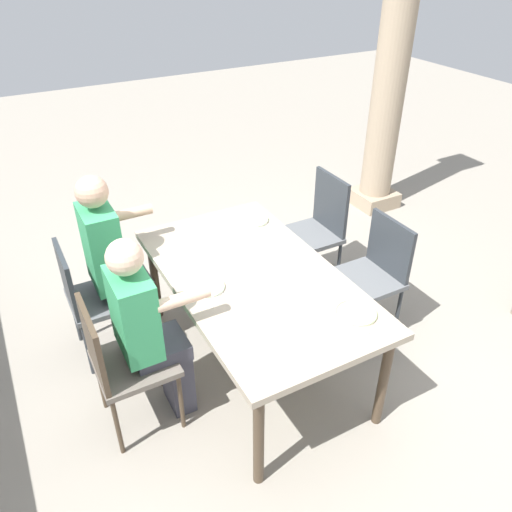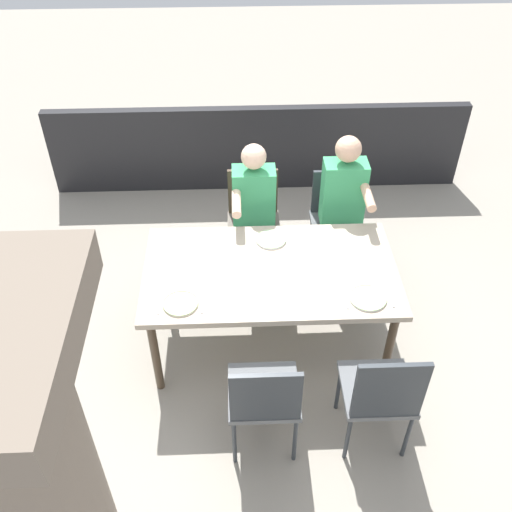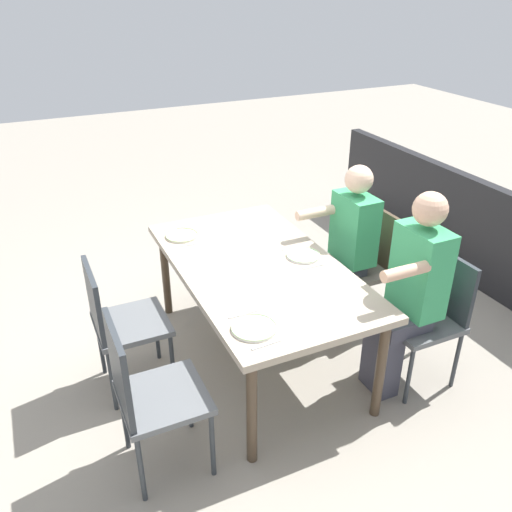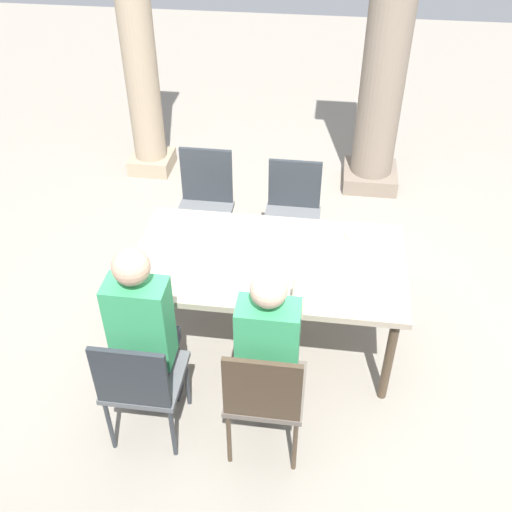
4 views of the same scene
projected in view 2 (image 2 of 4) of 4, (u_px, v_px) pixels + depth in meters
The scene contains 18 objects.
ground_plane at pixel (269, 339), 4.54m from camera, with size 16.00×16.00×0.00m, color gray.
dining_table at pixel (270, 276), 4.09m from camera, with size 1.78×0.99×0.74m.
chair_west_north at pixel (381, 392), 3.50m from camera, with size 0.44×0.44×0.95m.
chair_west_south at pixel (337, 215), 4.91m from camera, with size 0.44×0.44×0.88m.
chair_mid_north at pixel (264, 397), 3.50m from camera, with size 0.44×0.44×0.90m.
chair_mid_south at pixel (253, 216), 4.88m from camera, with size 0.44×0.44×0.90m.
diner_woman_green at pixel (343, 210), 4.63m from camera, with size 0.35×0.49×1.34m.
diner_man_white at pixel (254, 215), 4.64m from camera, with size 0.35×0.49×1.27m.
patio_railing at pixel (258, 148), 5.87m from camera, with size 4.18×0.10×0.90m, color black.
plate_0 at pixel (368, 298), 3.82m from camera, with size 0.25×0.25×0.02m.
fork_0 at pixel (390, 298), 3.83m from camera, with size 0.02×0.17×0.01m, color silver.
spoon_0 at pixel (345, 299), 3.82m from camera, with size 0.02×0.17×0.01m, color silver.
plate_1 at pixel (271, 239), 4.29m from camera, with size 0.23×0.23×0.02m.
fork_1 at pixel (291, 240), 4.30m from camera, with size 0.02×0.17×0.01m, color silver.
spoon_1 at pixel (251, 241), 4.29m from camera, with size 0.02×0.17×0.01m, color silver.
plate_2 at pixel (181, 304), 3.78m from camera, with size 0.23×0.23×0.02m.
fork_2 at pixel (203, 304), 3.79m from camera, with size 0.02×0.17×0.01m, color silver.
spoon_2 at pixel (158, 305), 3.78m from camera, with size 0.02×0.17×0.01m, color silver.
Camera 2 is at (0.22, 3.00, 3.46)m, focal length 40.53 mm.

